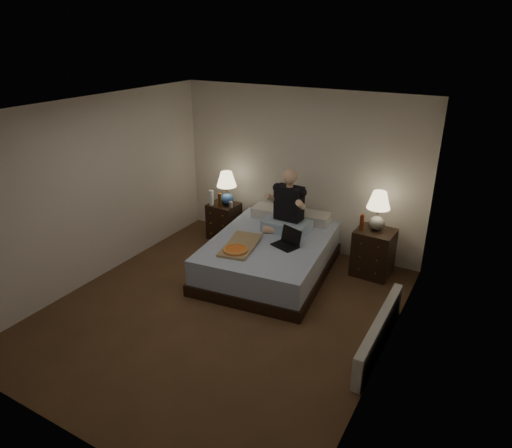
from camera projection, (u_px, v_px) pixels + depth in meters
The scene contains 19 objects.
floor at pixel (221, 310), 5.78m from camera, with size 4.00×4.50×0.00m, color brown.
ceiling at pixel (214, 110), 4.78m from camera, with size 4.00×4.50×0.00m, color white.
wall_back at pixel (299, 170), 7.08m from camera, with size 4.00×2.50×0.00m, color white.
wall_front at pixel (53, 318), 3.48m from camera, with size 4.00×2.50×0.00m, color white.
wall_left at pixel (95, 191), 6.18m from camera, with size 4.50×2.50×0.00m, color white.
wall_right at pixel (391, 259), 4.38m from camera, with size 4.50×2.50×0.00m, color white.
bed at pixel (270, 256), 6.58m from camera, with size 1.56×2.08×0.52m, color #5B7DB7.
nightstand_left at pixel (224, 221), 7.66m from camera, with size 0.47×0.42×0.61m, color black.
nightstand_right at pixel (373, 252), 6.50m from camera, with size 0.52×0.47×0.68m, color black.
lamp_left at pixel (227, 188), 7.41m from camera, with size 0.32×0.32×0.56m, color #294F96, non-canonical shape.
lamp_right at pixel (378, 211), 6.30m from camera, with size 0.32×0.32×0.56m, color gray, non-canonical shape.
water_bottle at pixel (211, 198), 7.46m from camera, with size 0.07×0.07×0.25m, color white.
soda_can at pixel (231, 205), 7.37m from camera, with size 0.07×0.07×0.10m, color #B0B0AB.
beer_bottle_left at pixel (220, 200), 7.37m from camera, with size 0.06×0.06×0.23m, color #4E2B0B.
beer_bottle_right at pixel (362, 222), 6.35m from camera, with size 0.06×0.06×0.23m, color #61250D.
person at pixel (288, 201), 6.58m from camera, with size 0.66×0.52×0.93m, color black, non-canonical shape.
laptop at pixel (285, 238), 6.23m from camera, with size 0.34×0.28×0.24m, color black, non-canonical shape.
pizza_box at pixel (236, 250), 6.08m from camera, with size 0.40×0.76×0.08m, color tan, non-canonical shape.
radiator at pixel (379, 332), 5.03m from camera, with size 0.10×1.60×0.40m, color silver.
Camera 1 is at (2.78, -4.02, 3.30)m, focal length 32.00 mm.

